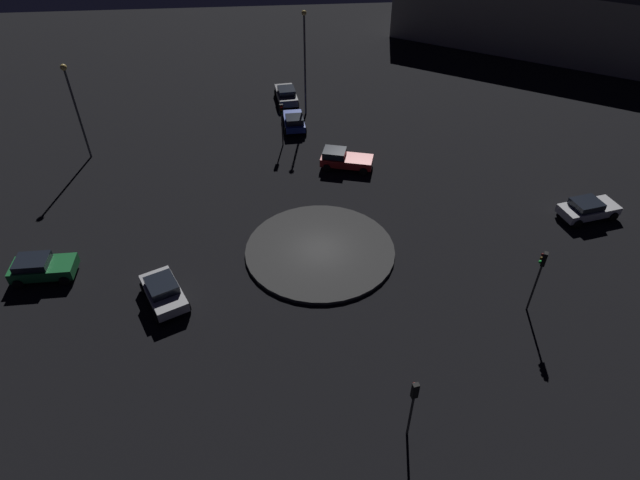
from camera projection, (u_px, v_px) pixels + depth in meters
ground_plane at (320, 252)px, 36.21m from camera, size 115.61×115.61×0.00m
roundabout_island at (320, 250)px, 36.14m from camera, size 10.13×10.13×0.24m
car_blue at (294, 121)px, 49.52m from camera, size 2.16×3.90×1.45m
car_grey at (286, 94)px, 53.99m from camera, size 2.42×4.50×1.56m
car_white at (588, 209)px, 38.77m from camera, size 4.55×2.80×1.45m
car_red at (344, 159)px, 44.18m from camera, size 4.59×2.99×1.53m
car_green at (41, 267)px, 33.81m from camera, size 3.92×2.16×1.50m
car_silver at (163, 291)px, 32.13m from camera, size 3.40×4.30×1.51m
traffic_light_southeast at (540, 270)px, 30.06m from camera, size 0.40×0.37×4.48m
traffic_light_south at (413, 399)px, 23.98m from camera, size 0.34×0.38×3.93m
traffic_light_north at (282, 116)px, 45.80m from camera, size 0.33×0.37×3.88m
streetlamp_north at (305, 55)px, 48.75m from camera, size 0.44×0.44×9.73m
streetlamp_northwest at (74, 100)px, 42.67m from camera, size 0.50×0.50×8.15m
store_building at (555, 12)px, 64.36m from camera, size 37.96×31.49×8.26m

